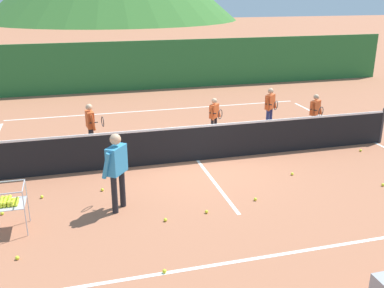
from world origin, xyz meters
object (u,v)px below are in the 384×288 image
(student_0, at_px, (91,123))
(tennis_ball_7, at_px, (165,220))
(tennis_net, at_px, (198,143))
(tennis_ball_1, at_px, (17,258))
(tennis_ball_10, at_px, (383,185))
(tennis_ball_5, at_px, (361,150))
(ball_cart, at_px, (8,202))
(tennis_ball_6, at_px, (2,213))
(tennis_ball_0, at_px, (292,174))
(tennis_ball_9, at_px, (102,190))
(tennis_ball_4, at_px, (207,212))
(instructor, at_px, (117,165))
(tennis_ball_2, at_px, (255,199))
(tennis_ball_8, at_px, (164,271))
(student_1, at_px, (214,114))
(student_3, at_px, (315,110))
(student_2, at_px, (270,104))
(tennis_ball_3, at_px, (42,197))

(student_0, relative_size, tennis_ball_7, 19.65)
(tennis_net, relative_size, tennis_ball_7, 166.81)
(tennis_ball_1, relative_size, tennis_ball_10, 1.00)
(tennis_net, relative_size, tennis_ball_5, 166.81)
(ball_cart, distance_m, tennis_ball_5, 9.20)
(tennis_ball_10, bearing_deg, tennis_ball_7, -176.70)
(tennis_ball_6, height_order, tennis_ball_7, same)
(tennis_net, xyz_separation_m, tennis_ball_7, (-1.50, -2.97, -0.47))
(tennis_ball_0, distance_m, tennis_ball_7, 3.75)
(tennis_ball_0, distance_m, tennis_ball_9, 4.57)
(ball_cart, relative_size, tennis_ball_9, 13.22)
(tennis_net, relative_size, tennis_ball_4, 166.81)
(instructor, xyz_separation_m, tennis_ball_2, (2.87, -0.38, -0.95))
(tennis_ball_4, relative_size, tennis_ball_10, 1.00)
(tennis_ball_1, relative_size, tennis_ball_8, 1.00)
(ball_cart, xyz_separation_m, tennis_ball_6, (-0.27, 0.70, -0.56))
(tennis_net, relative_size, student_1, 9.41)
(student_3, distance_m, tennis_ball_2, 5.31)
(student_1, bearing_deg, tennis_ball_5, -33.69)
(student_1, relative_size, student_3, 0.95)
(student_0, relative_size, tennis_ball_1, 19.65)
(student_2, bearing_deg, student_3, -39.96)
(tennis_ball_2, relative_size, tennis_ball_8, 1.00)
(tennis_ball_8, distance_m, tennis_ball_9, 3.43)
(tennis_ball_1, distance_m, tennis_ball_4, 3.62)
(ball_cart, height_order, tennis_ball_5, ball_cart)
(instructor, bearing_deg, tennis_ball_9, 105.86)
(tennis_ball_7, bearing_deg, tennis_ball_8, -102.34)
(tennis_ball_8, bearing_deg, tennis_ball_10, 19.15)
(student_2, bearing_deg, tennis_ball_8, -125.86)
(tennis_net, relative_size, tennis_ball_3, 166.81)
(student_3, height_order, tennis_ball_9, student_3)
(student_3, xyz_separation_m, tennis_ball_6, (-8.76, -3.10, -0.73))
(instructor, relative_size, tennis_ball_3, 24.10)
(student_1, bearing_deg, tennis_ball_0, -74.77)
(tennis_ball_7, bearing_deg, student_0, 104.18)
(tennis_ball_7, bearing_deg, tennis_ball_4, 7.23)
(student_3, relative_size, tennis_ball_5, 18.68)
(tennis_net, height_order, tennis_ball_4, tennis_net)
(tennis_net, distance_m, tennis_ball_9, 2.91)
(student_3, bearing_deg, tennis_ball_10, -96.42)
(tennis_ball_0, xyz_separation_m, tennis_ball_9, (-4.56, 0.30, 0.00))
(tennis_ball_10, bearing_deg, student_3, 83.58)
(ball_cart, bearing_deg, instructor, 9.56)
(tennis_ball_0, height_order, tennis_ball_1, same)
(student_0, distance_m, tennis_ball_5, 7.59)
(tennis_ball_4, relative_size, tennis_ball_8, 1.00)
(student_2, distance_m, tennis_ball_6, 8.69)
(tennis_ball_4, relative_size, tennis_ball_6, 1.00)
(tennis_ball_8, bearing_deg, student_3, 44.32)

